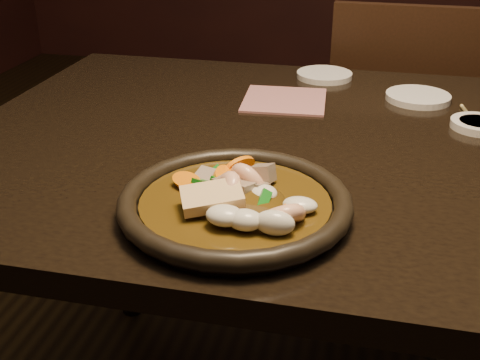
# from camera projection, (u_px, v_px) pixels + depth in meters

# --- Properties ---
(table) EXTENTS (1.60, 0.90, 0.75)m
(table) POSITION_uv_depth(u_px,v_px,m) (415.00, 191.00, 1.02)
(table) COLOR black
(table) RESTS_ON floor
(chair) EXTENTS (0.43, 0.43, 0.89)m
(chair) POSITION_uv_depth(u_px,v_px,m) (400.00, 145.00, 1.69)
(chair) COLOR black
(chair) RESTS_ON floor
(plate) EXTENTS (0.31, 0.31, 0.03)m
(plate) POSITION_uv_depth(u_px,v_px,m) (235.00, 204.00, 0.79)
(plate) COLOR black
(plate) RESTS_ON table
(stirfry) EXTENTS (0.21, 0.20, 0.07)m
(stirfry) POSITION_uv_depth(u_px,v_px,m) (240.00, 201.00, 0.79)
(stirfry) COLOR #3B280A
(stirfry) RESTS_ON plate
(soy_dish) EXTENTS (0.10, 0.10, 0.01)m
(soy_dish) POSITION_uv_depth(u_px,v_px,m) (479.00, 124.00, 1.07)
(soy_dish) COLOR silver
(soy_dish) RESTS_ON table
(saucer_left) EXTENTS (0.12, 0.12, 0.01)m
(saucer_left) POSITION_uv_depth(u_px,v_px,m) (324.00, 75.00, 1.35)
(saucer_left) COLOR silver
(saucer_left) RESTS_ON table
(saucer_right) EXTENTS (0.13, 0.13, 0.01)m
(saucer_right) POSITION_uv_depth(u_px,v_px,m) (418.00, 97.00, 1.21)
(saucer_right) COLOR silver
(saucer_right) RESTS_ON table
(chopsticks) EXTENTS (0.04, 0.24, 0.01)m
(chopsticks) POSITION_uv_depth(u_px,v_px,m) (479.00, 129.00, 1.07)
(chopsticks) COLOR tan
(chopsticks) RESTS_ON table
(napkin) EXTENTS (0.17, 0.17, 0.00)m
(napkin) POSITION_uv_depth(u_px,v_px,m) (285.00, 100.00, 1.21)
(napkin) COLOR #965C5C
(napkin) RESTS_ON table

